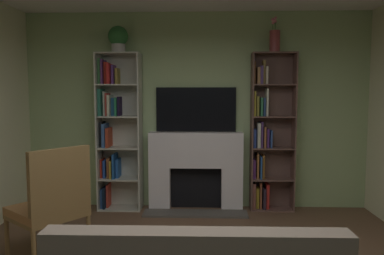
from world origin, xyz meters
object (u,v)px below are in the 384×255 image
object	(u,v)px
potted_plant	(118,38)
vase_with_flowers	(275,40)
bookshelf_left	(115,129)
fireplace	(196,168)
tv	(196,109)
bookshelf_right	(267,136)
armchair	(52,203)

from	to	relation	value
potted_plant	vase_with_flowers	world-z (taller)	vase_with_flowers
bookshelf_left	potted_plant	bearing A→B (deg)	-20.08
fireplace	bookshelf_left	distance (m)	1.29
tv	bookshelf_left	bearing A→B (deg)	-175.44
fireplace	bookshelf_right	xyz separation A→B (m)	(1.01, 0.03, 0.46)
armchair	fireplace	bearing A→B (deg)	49.85
tv	bookshelf_left	world-z (taller)	bookshelf_left
bookshelf_right	armchair	size ratio (longest dim) A/B	1.97
bookshelf_left	bookshelf_right	world-z (taller)	same
fireplace	potted_plant	world-z (taller)	potted_plant
potted_plant	armchair	bearing A→B (deg)	-100.89
potted_plant	bookshelf_left	bearing A→B (deg)	159.92
bookshelf_left	fireplace	bearing A→B (deg)	-0.26
fireplace	bookshelf_right	bearing A→B (deg)	1.76
bookshelf_left	armchair	bearing A→B (deg)	-98.21
bookshelf_right	tv	bearing A→B (deg)	176.24
armchair	tv	bearing A→B (deg)	51.46
tv	fireplace	bearing A→B (deg)	-90.00
bookshelf_right	vase_with_flowers	size ratio (longest dim) A/B	4.56
fireplace	potted_plant	size ratio (longest dim) A/B	3.86
tv	armchair	bearing A→B (deg)	-128.54
potted_plant	vase_with_flowers	size ratio (longest dim) A/B	0.76
tv	armchair	xyz separation A→B (m)	(-1.40, -1.76, -0.87)
potted_plant	vase_with_flowers	bearing A→B (deg)	0.02
bookshelf_right	vase_with_flowers	distance (m)	1.34
potted_plant	vase_with_flowers	distance (m)	2.17
tv	vase_with_flowers	distance (m)	1.45
fireplace	vase_with_flowers	world-z (taller)	vase_with_flowers
fireplace	bookshelf_right	size ratio (longest dim) A/B	0.64
fireplace	tv	bearing A→B (deg)	90.00
vase_with_flowers	tv	bearing A→B (deg)	173.74
bookshelf_left	potted_plant	size ratio (longest dim) A/B	5.99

